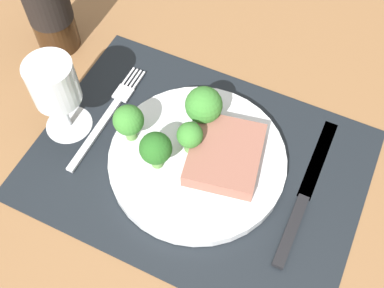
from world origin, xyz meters
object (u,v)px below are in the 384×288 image
Objects in this scene: plate at (197,160)px; steak at (225,155)px; knife at (302,201)px; wine_glass at (55,87)px; fork at (108,115)px.

steak is (3.33, 1.21, 1.93)cm from plate.
wine_glass is (-33.46, -2.58, 7.88)cm from knife.
wine_glass is (-4.31, -3.47, 7.93)cm from fork.
wine_glass reaches higher than knife.
steak reaches higher than plate.
knife is at bearing -3.48° from steak.
knife is (29.15, -0.89, 0.05)cm from fork.
wine_glass is at bearing -171.72° from steak.
fork is 0.83× the size of knife.
plate is 4.04cm from steak.
plate is 14.47cm from knife.
fork is at bearing -179.06° from knife.
plate is 20.49cm from wine_glass.
knife is 34.47cm from wine_glass.
plate is at bearing -175.20° from knife.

